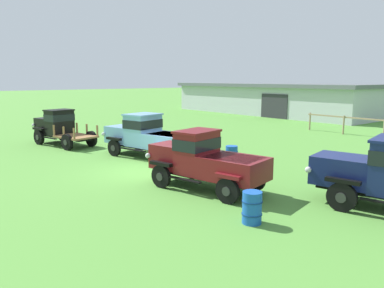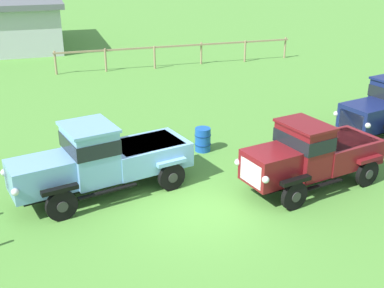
# 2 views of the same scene
# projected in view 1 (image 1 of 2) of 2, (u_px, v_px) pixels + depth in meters

# --- Properties ---
(ground_plane) EXTENTS (240.00, 240.00, 0.00)m
(ground_plane) POSITION_uv_depth(u_px,v_px,m) (143.00, 171.00, 16.03)
(ground_plane) COLOR #518E38
(farm_shed) EXTENTS (23.85, 10.09, 3.38)m
(farm_shed) POSITION_uv_depth(u_px,v_px,m) (276.00, 98.00, 42.82)
(farm_shed) COLOR #B2B7BC
(farm_shed) RESTS_ON ground
(vintage_truck_foreground_near) EXTENTS (4.92, 2.56, 2.11)m
(vintage_truck_foreground_near) POSITION_uv_depth(u_px,v_px,m) (58.00, 126.00, 22.39)
(vintage_truck_foreground_near) COLOR black
(vintage_truck_foreground_near) RESTS_ON ground
(vintage_truck_second_in_line) EXTENTS (5.51, 2.93, 2.17)m
(vintage_truck_second_in_line) POSITION_uv_depth(u_px,v_px,m) (147.00, 135.00, 18.73)
(vintage_truck_second_in_line) COLOR black
(vintage_truck_second_in_line) RESTS_ON ground
(vintage_truck_midrow_center) EXTENTS (4.77, 2.68, 2.10)m
(vintage_truck_midrow_center) POSITION_uv_depth(u_px,v_px,m) (204.00, 160.00, 13.26)
(vintage_truck_midrow_center) COLOR black
(vintage_truck_midrow_center) RESTS_ON ground
(oil_drum_beside_row) EXTENTS (0.58, 0.58, 0.85)m
(oil_drum_beside_row) POSITION_uv_depth(u_px,v_px,m) (232.00, 155.00, 17.27)
(oil_drum_beside_row) COLOR #1951B2
(oil_drum_beside_row) RESTS_ON ground
(oil_drum_near_fence) EXTENTS (0.56, 0.56, 0.89)m
(oil_drum_near_fence) POSITION_uv_depth(u_px,v_px,m) (252.00, 208.00, 10.17)
(oil_drum_near_fence) COLOR #1951B2
(oil_drum_near_fence) RESTS_ON ground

